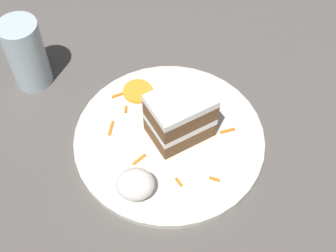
{
  "coord_description": "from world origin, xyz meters",
  "views": [
    {
      "loc": [
        0.0,
        -0.4,
        0.67
      ],
      "look_at": [
        0.04,
        0.02,
        0.08
      ],
      "focal_mm": 50.0,
      "sensor_mm": 36.0,
      "label": 1
    }
  ],
  "objects_px": {
    "orange_garnish": "(134,92)",
    "drinking_glass": "(26,58)",
    "cake_slice": "(179,116)",
    "cream_dollop": "(134,184)",
    "plate": "(168,139)"
  },
  "relations": [
    {
      "from": "orange_garnish",
      "to": "drinking_glass",
      "type": "height_order",
      "value": "drinking_glass"
    },
    {
      "from": "orange_garnish",
      "to": "cake_slice",
      "type": "bearing_deg",
      "value": -53.19
    },
    {
      "from": "cake_slice",
      "to": "drinking_glass",
      "type": "height_order",
      "value": "drinking_glass"
    },
    {
      "from": "orange_garnish",
      "to": "drinking_glass",
      "type": "xyz_separation_m",
      "value": [
        -0.18,
        0.06,
        0.04
      ]
    },
    {
      "from": "cream_dollop",
      "to": "plate",
      "type": "bearing_deg",
      "value": 57.25
    },
    {
      "from": "cake_slice",
      "to": "cream_dollop",
      "type": "distance_m",
      "value": 0.13
    },
    {
      "from": "drinking_glass",
      "to": "cake_slice",
      "type": "bearing_deg",
      "value": -31.18
    },
    {
      "from": "plate",
      "to": "cream_dollop",
      "type": "bearing_deg",
      "value": -122.75
    },
    {
      "from": "cream_dollop",
      "to": "drinking_glass",
      "type": "xyz_separation_m",
      "value": [
        -0.17,
        0.25,
        0.02
      ]
    },
    {
      "from": "plate",
      "to": "drinking_glass",
      "type": "relative_size",
      "value": 2.38
    },
    {
      "from": "orange_garnish",
      "to": "cream_dollop",
      "type": "bearing_deg",
      "value": -93.0
    },
    {
      "from": "plate",
      "to": "orange_garnish",
      "type": "relative_size",
      "value": 6.06
    },
    {
      "from": "cake_slice",
      "to": "orange_garnish",
      "type": "xyz_separation_m",
      "value": [
        -0.07,
        0.09,
        -0.04
      ]
    },
    {
      "from": "plate",
      "to": "cake_slice",
      "type": "xyz_separation_m",
      "value": [
        0.02,
        0.01,
        0.05
      ]
    },
    {
      "from": "cream_dollop",
      "to": "orange_garnish",
      "type": "height_order",
      "value": "cream_dollop"
    }
  ]
}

